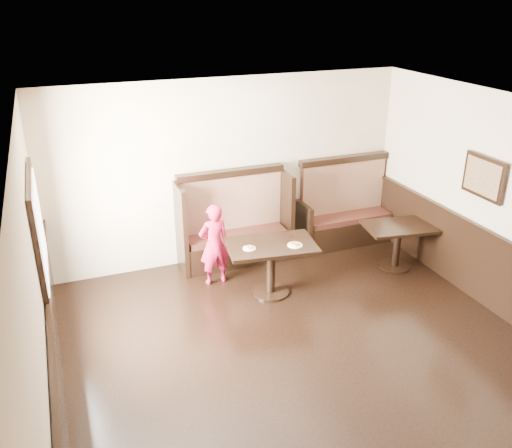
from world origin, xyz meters
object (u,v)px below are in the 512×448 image
booth_neighbor (345,215)px  table_main (271,256)px  table_neighbor (398,236)px  booth_main (234,229)px  child (214,245)px

booth_neighbor → table_main: (-1.81, -1.14, 0.10)m
booth_neighbor → table_neighbor: (0.27, -1.11, 0.04)m
booth_main → table_main: size_ratio=1.36×
booth_main → booth_neighbor: same height
booth_main → child: bearing=-131.0°
table_main → child: size_ratio=1.06×
booth_neighbor → table_neighbor: booth_neighbor is taller
booth_neighbor → table_main: 2.14m
booth_main → table_neighbor: (2.22, -1.12, -0.01)m
table_main → table_neighbor: table_main is taller
table_neighbor → table_main: bearing=-169.8°
booth_main → table_main: 1.15m
booth_main → table_main: bearing=-83.1°
booth_main → child: (-0.50, -0.57, 0.08)m
booth_neighbor → child: bearing=-166.9°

